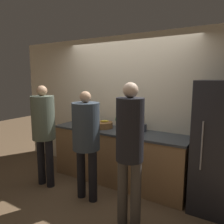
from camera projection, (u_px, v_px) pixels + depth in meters
ground_plane at (107, 190)px, 3.65m from camera, size 14.00×14.00×0.00m
wall_back at (127, 108)px, 4.02m from camera, size 5.20×0.06×2.60m
counter at (118, 156)px, 3.88m from camera, size 2.46×0.66×0.95m
refrigerator at (224, 148)px, 2.94m from camera, size 0.77×0.67×1.82m
person_left at (44, 126)px, 3.66m from camera, size 0.38×0.38×1.73m
person_center at (86, 134)px, 3.23m from camera, size 0.41×0.41×1.66m
person_right at (130, 144)px, 2.62m from camera, size 0.33×0.33×1.81m
fruit_bowl at (103, 125)px, 3.97m from camera, size 0.36×0.36×0.15m
utensil_crock at (143, 127)px, 3.71m from camera, size 0.12×0.12×0.27m
bottle_clear at (75, 121)px, 4.24m from camera, size 0.05×0.05×0.16m
bottle_amber at (93, 119)px, 4.36m from camera, size 0.06×0.06×0.22m
cup_yellow at (86, 123)px, 4.14m from camera, size 0.09×0.09×0.09m
potted_plant at (119, 121)px, 3.95m from camera, size 0.13×0.13×0.23m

